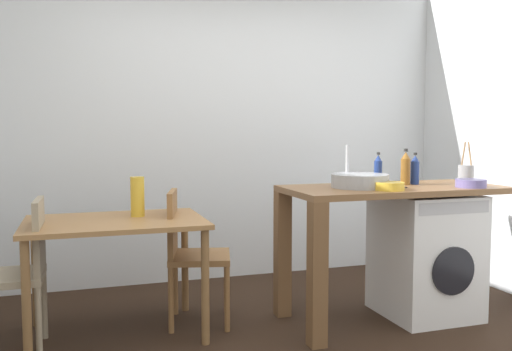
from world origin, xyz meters
name	(u,v)px	position (x,y,z in m)	size (l,w,h in m)	color
wall_back	(216,125)	(0.00, 1.75, 1.35)	(4.60, 0.10, 2.70)	silver
dining_table	(116,235)	(-0.94, 0.60, 0.64)	(1.10, 0.76, 0.74)	#9E7042
chair_person_seat	(21,267)	(-1.49, 0.50, 0.51)	(0.41, 0.41, 0.90)	gray
chair_opposite	(189,249)	(-0.46, 0.67, 0.51)	(0.49, 0.49, 0.90)	olive
kitchen_counter	(366,211)	(0.68, 0.32, 0.76)	(1.50, 0.68, 0.92)	brown
washing_machine	(425,254)	(1.15, 0.31, 0.43)	(0.60, 0.61, 0.86)	white
sink_basin	(360,181)	(0.63, 0.32, 0.97)	(0.38, 0.38, 0.09)	#9EA0A5
tap	(347,165)	(0.63, 0.50, 1.06)	(0.02, 0.02, 0.28)	#B2B2B7
bottle_tall_green	(378,169)	(0.89, 0.52, 1.02)	(0.06, 0.06, 0.23)	navy
bottle_squat_brown	(406,168)	(1.03, 0.39, 1.03)	(0.07, 0.07, 0.25)	brown
bottle_clear_small	(415,170)	(1.11, 0.40, 1.02)	(0.06, 0.06, 0.22)	navy
mixing_bowl	(389,186)	(0.73, 0.12, 0.95)	(0.19, 0.19, 0.05)	gold
utensil_crock	(466,173)	(1.52, 0.37, 0.99)	(0.11, 0.11, 0.30)	gray
colander	(471,183)	(1.34, 0.10, 0.95)	(0.20, 0.20, 0.06)	slate
vase	(137,197)	(-0.79, 0.70, 0.87)	(0.09, 0.09, 0.26)	gold
scissors	(396,187)	(0.84, 0.22, 0.92)	(0.15, 0.06, 0.01)	#B2B2B7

